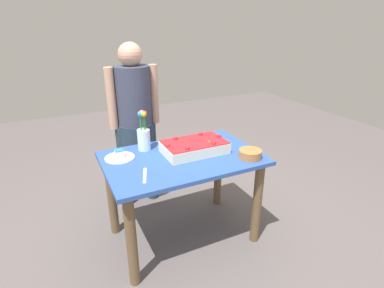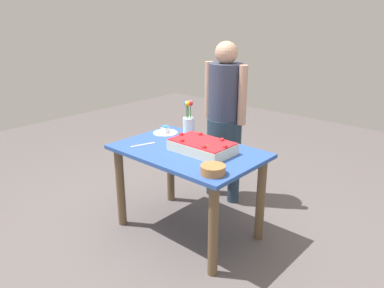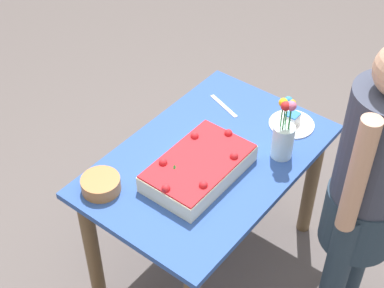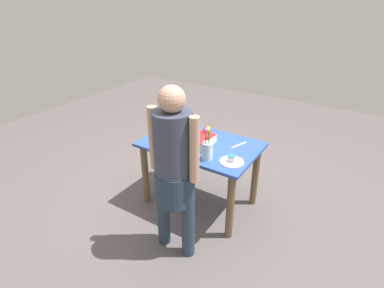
{
  "view_description": "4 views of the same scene",
  "coord_description": "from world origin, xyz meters",
  "px_view_note": "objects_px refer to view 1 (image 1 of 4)",
  "views": [
    {
      "loc": [
        -0.81,
        -1.83,
        1.65
      ],
      "look_at": [
        0.12,
        0.09,
        0.77
      ],
      "focal_mm": 28.0,
      "sensor_mm": 36.0,
      "label": 1
    },
    {
      "loc": [
        1.82,
        -2.0,
        1.72
      ],
      "look_at": [
        0.09,
        -0.05,
        0.8
      ],
      "focal_mm": 35.0,
      "sensor_mm": 36.0,
      "label": 2
    },
    {
      "loc": [
        1.54,
        1.12,
        2.51
      ],
      "look_at": [
        0.05,
        -0.06,
        0.8
      ],
      "focal_mm": 55.0,
      "sensor_mm": 36.0,
      "label": 3
    },
    {
      "loc": [
        -1.35,
        2.27,
        2.05
      ],
      "look_at": [
        0.05,
        0.08,
        0.73
      ],
      "focal_mm": 28.0,
      "sensor_mm": 36.0,
      "label": 4
    }
  ],
  "objects_px": {
    "sheet_cake": "(194,147)",
    "serving_plate_with_slice": "(120,156)",
    "cake_knife": "(145,175)",
    "flower_vase": "(144,135)",
    "person_standing": "(135,117)",
    "fruit_bowl": "(250,154)"
  },
  "relations": [
    {
      "from": "sheet_cake",
      "to": "cake_knife",
      "type": "xyz_separation_m",
      "value": [
        -0.45,
        -0.19,
        -0.04
      ]
    },
    {
      "from": "flower_vase",
      "to": "sheet_cake",
      "type": "bearing_deg",
      "value": -32.89
    },
    {
      "from": "serving_plate_with_slice",
      "to": "flower_vase",
      "type": "xyz_separation_m",
      "value": [
        0.21,
        0.07,
        0.1
      ]
    },
    {
      "from": "sheet_cake",
      "to": "serving_plate_with_slice",
      "type": "bearing_deg",
      "value": 165.36
    },
    {
      "from": "flower_vase",
      "to": "fruit_bowl",
      "type": "relative_size",
      "value": 1.88
    },
    {
      "from": "serving_plate_with_slice",
      "to": "person_standing",
      "type": "distance_m",
      "value": 0.58
    },
    {
      "from": "cake_knife",
      "to": "fruit_bowl",
      "type": "distance_m",
      "value": 0.78
    },
    {
      "from": "sheet_cake",
      "to": "serving_plate_with_slice",
      "type": "height_order",
      "value": "sheet_cake"
    },
    {
      "from": "cake_knife",
      "to": "person_standing",
      "type": "distance_m",
      "value": 0.86
    },
    {
      "from": "sheet_cake",
      "to": "serving_plate_with_slice",
      "type": "relative_size",
      "value": 2.2
    },
    {
      "from": "sheet_cake",
      "to": "flower_vase",
      "type": "relative_size",
      "value": 1.52
    },
    {
      "from": "sheet_cake",
      "to": "serving_plate_with_slice",
      "type": "xyz_separation_m",
      "value": [
        -0.54,
        0.14,
        -0.03
      ]
    },
    {
      "from": "sheet_cake",
      "to": "fruit_bowl",
      "type": "bearing_deg",
      "value": -40.05
    },
    {
      "from": "fruit_bowl",
      "to": "person_standing",
      "type": "xyz_separation_m",
      "value": [
        -0.59,
        0.91,
        0.1
      ]
    },
    {
      "from": "sheet_cake",
      "to": "person_standing",
      "type": "xyz_separation_m",
      "value": [
        -0.27,
        0.64,
        0.09
      ]
    },
    {
      "from": "flower_vase",
      "to": "person_standing",
      "type": "bearing_deg",
      "value": 82.69
    },
    {
      "from": "person_standing",
      "to": "serving_plate_with_slice",
      "type": "bearing_deg",
      "value": -27.97
    },
    {
      "from": "sheet_cake",
      "to": "flower_vase",
      "type": "bearing_deg",
      "value": 147.11
    },
    {
      "from": "serving_plate_with_slice",
      "to": "fruit_bowl",
      "type": "height_order",
      "value": "serving_plate_with_slice"
    },
    {
      "from": "sheet_cake",
      "to": "person_standing",
      "type": "distance_m",
      "value": 0.7
    },
    {
      "from": "cake_knife",
      "to": "fruit_bowl",
      "type": "bearing_deg",
      "value": 103.39
    },
    {
      "from": "serving_plate_with_slice",
      "to": "cake_knife",
      "type": "relative_size",
      "value": 1.05
    }
  ]
}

